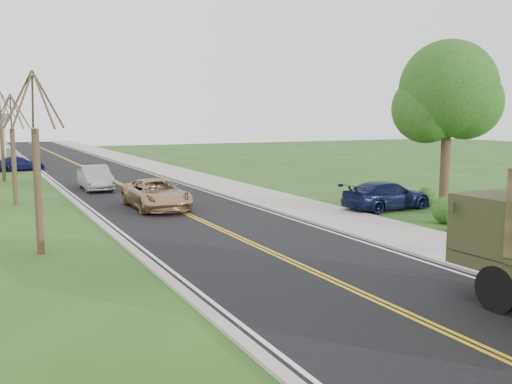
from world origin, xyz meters
TOP-DOWN VIEW (x-y plane):
  - ground at (0.00, 0.00)m, footprint 160.00×160.00m
  - road at (0.00, 40.00)m, footprint 8.00×120.00m
  - curb_right at (4.15, 40.00)m, footprint 0.30×120.00m
  - sidewalk_right at (5.90, 40.00)m, footprint 3.20×120.00m
  - curb_left at (-4.15, 40.00)m, footprint 0.30×120.00m
  - leafy_tree at (11.00, 10.01)m, footprint 4.83×4.50m
  - bare_tree_a at (-7.00, 10.00)m, footprint 1.93×2.26m
  - bare_tree_b at (-7.00, 22.00)m, footprint 1.83×2.14m
  - bare_tree_c at (-7.00, 34.00)m, footprint 2.04×2.39m
  - suv_champagne at (-0.80, 17.41)m, footprint 2.47×5.32m
  - sedan_silver at (-2.11, 26.23)m, footprint 1.71×4.65m
  - pickup_navy at (9.34, 12.12)m, footprint 4.99×2.35m
  - lot_car_navy at (-5.43, 42.00)m, footprint 4.26×2.06m

SIDE VIEW (x-z plane):
  - ground at x=0.00m, z-range 0.00..0.00m
  - road at x=0.00m, z-range 0.00..0.01m
  - sidewalk_right at x=5.90m, z-range 0.00..0.10m
  - curb_left at x=-4.15m, z-range 0.00..0.10m
  - curb_right at x=4.15m, z-range 0.00..0.12m
  - lot_car_navy at x=-5.43m, z-range 0.00..1.20m
  - pickup_navy at x=9.34m, z-range 0.00..1.41m
  - suv_champagne at x=-0.80m, z-range 0.00..1.47m
  - sedan_silver at x=-2.11m, z-range 0.00..1.52m
  - bare_tree_b at x=-7.00m, z-range -0.39..5.34m
  - bare_tree_a at x=-7.00m, z-range -0.41..5.66m
  - bare_tree_c at x=-7.00m, z-range -0.44..5.99m
  - leafy_tree at x=11.00m, z-range 1.44..9.54m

